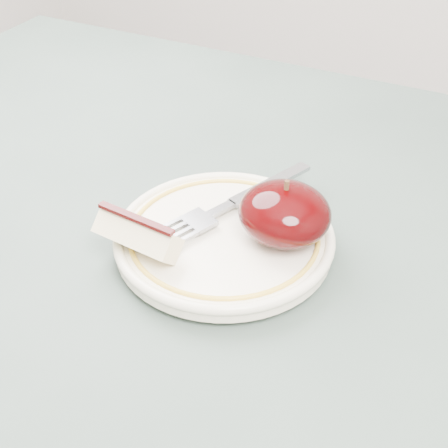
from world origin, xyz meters
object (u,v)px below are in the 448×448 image
at_px(table, 122,337).
at_px(fork, 231,204).
at_px(plate, 224,237).
at_px(apple_half, 285,213).

distance_m(table, fork, 0.16).
bearing_deg(fork, plate, -140.98).
relative_size(table, apple_half, 11.80).
relative_size(apple_half, fork, 0.44).
xyz_separation_m(table, apple_half, (0.12, 0.08, 0.13)).
bearing_deg(apple_half, fork, 164.61).
height_order(table, fork, fork).
bearing_deg(apple_half, plate, -157.68).
xyz_separation_m(apple_half, fork, (-0.06, 0.02, -0.02)).
relative_size(table, fork, 5.17).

